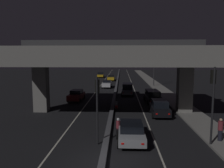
% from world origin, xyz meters
% --- Properties ---
extents(ground_plane, '(200.00, 200.00, 0.00)m').
position_xyz_m(ground_plane, '(0.00, 0.00, 0.00)').
color(ground_plane, black).
extents(lane_line_left_inner, '(0.12, 126.00, 0.00)m').
position_xyz_m(lane_line_left_inner, '(-3.58, 35.00, 0.00)').
color(lane_line_left_inner, beige).
rests_on(lane_line_left_inner, ground_plane).
extents(lane_line_right_inner, '(0.12, 126.00, 0.00)m').
position_xyz_m(lane_line_right_inner, '(3.58, 35.00, 0.00)').
color(lane_line_right_inner, beige).
rests_on(lane_line_right_inner, ground_plane).
extents(median_divider, '(0.42, 126.00, 0.30)m').
position_xyz_m(median_divider, '(0.00, 35.00, 0.15)').
color(median_divider, '#4C4C51').
rests_on(median_divider, ground_plane).
extents(sidewalk_right, '(2.81, 126.00, 0.16)m').
position_xyz_m(sidewalk_right, '(8.65, 28.00, 0.08)').
color(sidewalk_right, gray).
rests_on(sidewalk_right, ground_plane).
extents(elevated_overpass, '(20.21, 11.20, 8.10)m').
position_xyz_m(elevated_overpass, '(0.00, 12.29, 6.13)').
color(elevated_overpass, gray).
rests_on(elevated_overpass, ground_plane).
extents(traffic_light_left_of_median, '(0.30, 0.49, 4.85)m').
position_xyz_m(traffic_light_left_of_median, '(-0.61, 2.98, 3.31)').
color(traffic_light_left_of_median, black).
rests_on(traffic_light_left_of_median, ground_plane).
extents(traffic_light_right_of_median, '(0.30, 0.49, 5.56)m').
position_xyz_m(traffic_light_right_of_median, '(7.34, 2.97, 3.77)').
color(traffic_light_right_of_median, black).
rests_on(traffic_light_right_of_median, ground_plane).
extents(street_lamp, '(2.44, 0.32, 8.82)m').
position_xyz_m(street_lamp, '(7.70, 34.82, 5.17)').
color(street_lamp, '#2D2D30').
rests_on(street_lamp, ground_plane).
extents(car_silver_lead, '(2.02, 4.60, 1.43)m').
position_xyz_m(car_silver_lead, '(1.82, 3.71, 0.75)').
color(car_silver_lead, gray).
rests_on(car_silver_lead, ground_plane).
extents(car_black_second, '(1.91, 3.96, 1.69)m').
position_xyz_m(car_black_second, '(5.14, 10.90, 0.86)').
color(car_black_second, black).
rests_on(car_black_second, ground_plane).
extents(car_black_third, '(2.13, 4.64, 1.71)m').
position_xyz_m(car_black_third, '(5.37, 17.79, 0.91)').
color(car_black_third, black).
rests_on(car_black_third, ground_plane).
extents(car_grey_fourth, '(2.08, 4.57, 1.92)m').
position_xyz_m(car_grey_fourth, '(2.08, 23.83, 1.02)').
color(car_grey_fourth, '#515459').
rests_on(car_grey_fourth, ground_plane).
extents(car_dark_red_lead_oncoming, '(2.03, 4.26, 1.55)m').
position_xyz_m(car_dark_red_lead_oncoming, '(-5.38, 18.61, 0.79)').
color(car_dark_red_lead_oncoming, '#591414').
rests_on(car_dark_red_lead_oncoming, ground_plane).
extents(car_white_second_oncoming, '(1.98, 4.06, 1.52)m').
position_xyz_m(car_white_second_oncoming, '(-1.90, 32.34, 0.79)').
color(car_white_second_oncoming, silver).
rests_on(car_white_second_oncoming, ground_plane).
extents(car_taxi_yellow_third_oncoming, '(1.98, 4.18, 1.51)m').
position_xyz_m(car_taxi_yellow_third_oncoming, '(-1.74, 46.07, 0.79)').
color(car_taxi_yellow_third_oncoming, gold).
rests_on(car_taxi_yellow_third_oncoming, ground_plane).
extents(car_taxi_yellow_fourth_oncoming, '(2.13, 4.40, 1.65)m').
position_xyz_m(car_taxi_yellow_fourth_oncoming, '(-5.43, 55.38, 0.87)').
color(car_taxi_yellow_fourth_oncoming, gold).
rests_on(car_taxi_yellow_fourth_oncoming, ground_plane).
extents(motorcycle_black_filtering_near, '(0.34, 1.86, 1.50)m').
position_xyz_m(motorcycle_black_filtering_near, '(0.84, 4.50, 0.63)').
color(motorcycle_black_filtering_near, black).
rests_on(motorcycle_black_filtering_near, ground_plane).
extents(motorcycle_red_filtering_mid, '(0.33, 1.73, 1.38)m').
position_xyz_m(motorcycle_red_filtering_mid, '(0.53, 12.89, 0.59)').
color(motorcycle_red_filtering_mid, black).
rests_on(motorcycle_red_filtering_mid, ground_plane).
extents(pedestrian_on_sidewalk, '(0.36, 0.36, 1.66)m').
position_xyz_m(pedestrian_on_sidewalk, '(8.28, 3.57, 0.99)').
color(pedestrian_on_sidewalk, black).
rests_on(pedestrian_on_sidewalk, sidewalk_right).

